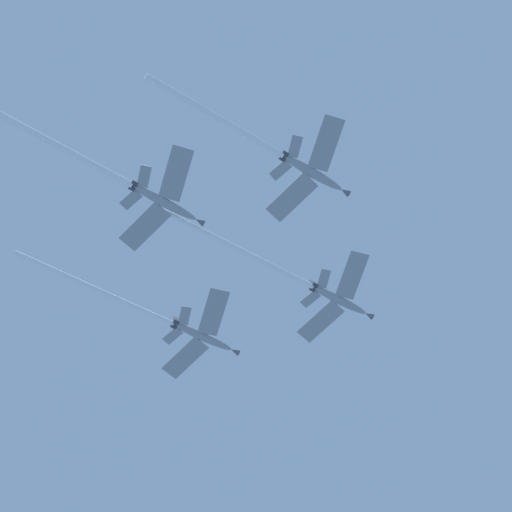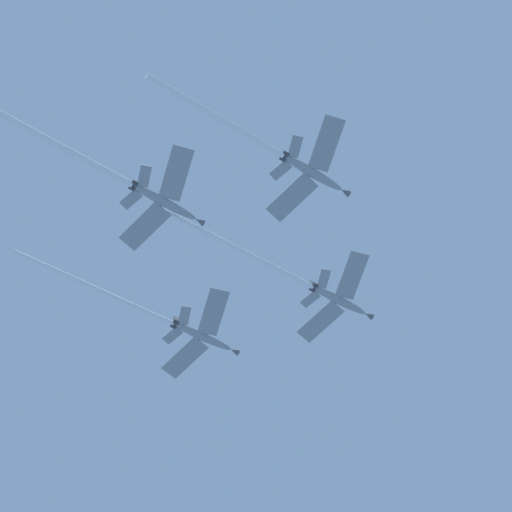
{
  "view_description": "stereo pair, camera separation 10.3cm",
  "coord_description": "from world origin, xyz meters",
  "px_view_note": "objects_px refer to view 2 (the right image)",
  "views": [
    {
      "loc": [
        1.89,
        12.48,
        1.58
      ],
      "look_at": [
        9.95,
        -24.6,
        113.27
      ],
      "focal_mm": 47.6,
      "sensor_mm": 36.0,
      "label": 1
    },
    {
      "loc": [
        1.99,
        12.5,
        1.58
      ],
      "look_at": [
        9.95,
        -24.6,
        113.27
      ],
      "focal_mm": 47.6,
      "sensor_mm": 36.0,
      "label": 2
    }
  ],
  "objects_px": {
    "jet_slot": "(120,178)",
    "jet_left_wing": "(177,325)",
    "jet_right_wing": "(278,153)",
    "jet_lead": "(307,284)"
  },
  "relations": [
    {
      "from": "jet_left_wing",
      "to": "jet_slot",
      "type": "relative_size",
      "value": 1.03
    },
    {
      "from": "jet_left_wing",
      "to": "jet_right_wing",
      "type": "height_order",
      "value": "jet_left_wing"
    },
    {
      "from": "jet_left_wing",
      "to": "jet_slot",
      "type": "bearing_deg",
      "value": 86.04
    },
    {
      "from": "jet_slot",
      "to": "jet_right_wing",
      "type": "bearing_deg",
      "value": -176.1
    },
    {
      "from": "jet_right_wing",
      "to": "jet_slot",
      "type": "xyz_separation_m",
      "value": [
        25.8,
        1.76,
        -2.64
      ]
    },
    {
      "from": "jet_left_wing",
      "to": "jet_slot",
      "type": "distance_m",
      "value": 28.6
    },
    {
      "from": "jet_lead",
      "to": "jet_slot",
      "type": "xyz_separation_m",
      "value": [
        26.09,
        26.65,
        -5.99
      ]
    },
    {
      "from": "jet_slot",
      "to": "jet_left_wing",
      "type": "bearing_deg",
      "value": -93.96
    },
    {
      "from": "jet_lead",
      "to": "jet_slot",
      "type": "bearing_deg",
      "value": 45.6
    },
    {
      "from": "jet_right_wing",
      "to": "jet_slot",
      "type": "bearing_deg",
      "value": 3.9
    }
  ]
}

